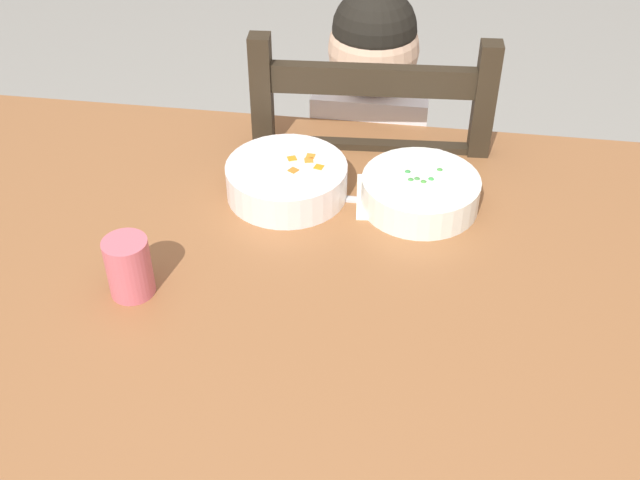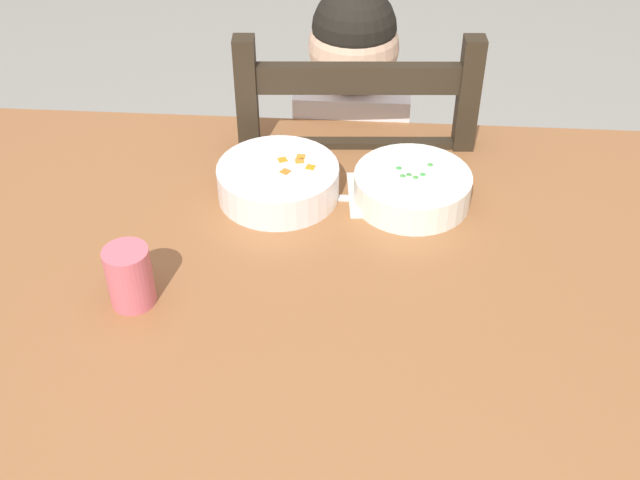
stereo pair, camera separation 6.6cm
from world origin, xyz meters
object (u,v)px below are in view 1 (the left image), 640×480
dining_chair (367,220)px  spoon (325,196)px  bowl_of_carrots (287,179)px  dining_table (294,340)px  bowl_of_peas (420,191)px  drinking_cup (129,267)px  child_figure (368,150)px

dining_chair → spoon: (-0.05, -0.30, 0.27)m
dining_chair → bowl_of_carrots: 0.43m
dining_table → spoon: bearing=87.6°
bowl_of_peas → drinking_cup: 0.47m
child_figure → bowl_of_carrots: child_figure is taller
dining_table → bowl_of_peas: size_ratio=8.17×
dining_chair → spoon: 0.41m
dining_table → bowl_of_peas: (0.16, 0.25, 0.11)m
spoon → dining_chair: bearing=80.8°
bowl_of_carrots → dining_chair: bearing=69.4°
child_figure → bowl_of_carrots: (-0.11, -0.29, 0.12)m
drinking_cup → spoon: bearing=48.0°
bowl_of_peas → dining_chair: bearing=109.4°
child_figure → bowl_of_peas: 0.33m
dining_chair → drinking_cup: size_ratio=10.22×
child_figure → spoon: 0.31m
bowl_of_carrots → drinking_cup: drinking_cup is taller
dining_chair → child_figure: child_figure is taller
drinking_cup → bowl_of_peas: bearing=34.3°
spoon → bowl_of_peas: bearing=1.5°
dining_chair → spoon: size_ratio=6.66×
child_figure → spoon: bearing=-98.7°
child_figure → spoon: size_ratio=6.84×
bowl_of_peas → bowl_of_carrots: 0.22m
dining_chair → bowl_of_peas: (0.10, -0.30, 0.29)m
bowl_of_carrots → child_figure: bearing=69.7°
child_figure → spoon: child_figure is taller
bowl_of_peas → spoon: bowl_of_peas is taller
child_figure → bowl_of_peas: size_ratio=4.96×
bowl_of_peas → drinking_cup: bearing=-145.7°
drinking_cup → dining_chair: bearing=63.2°
spoon → drinking_cup: size_ratio=1.53×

